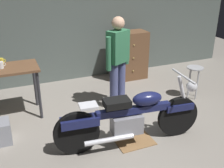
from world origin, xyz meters
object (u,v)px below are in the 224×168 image
object	(u,v)px
shop_stool	(194,74)
mug_yellow_tall	(2,61)
motorcycle	(131,117)
person_standing	(118,60)
wooden_dresser	(129,56)
mug_white_ceramic	(1,65)

from	to	relation	value
shop_stool	mug_yellow_tall	bearing A→B (deg)	166.53
motorcycle	mug_yellow_tall	size ratio (longest dim) A/B	20.15
person_standing	mug_yellow_tall	distance (m)	1.98
person_standing	mug_yellow_tall	bearing A→B (deg)	-43.13
shop_stool	wooden_dresser	size ratio (longest dim) A/B	0.58
wooden_dresser	mug_yellow_tall	xyz separation A→B (m)	(-2.71, -0.62, 0.40)
wooden_dresser	shop_stool	bearing A→B (deg)	-63.54
mug_yellow_tall	mug_white_ceramic	bearing A→B (deg)	-95.07
wooden_dresser	mug_yellow_tall	size ratio (longest dim) A/B	10.14
person_standing	shop_stool	xyz separation A→B (m)	(1.54, -0.22, -0.43)
person_standing	mug_white_ceramic	bearing A→B (deg)	-36.70
mug_white_ceramic	wooden_dresser	bearing A→B (deg)	17.15
mug_white_ceramic	mug_yellow_tall	distance (m)	0.22
shop_stool	mug_white_ceramic	xyz separation A→B (m)	(-3.45, 0.60, 0.46)
mug_white_ceramic	mug_yellow_tall	world-z (taller)	mug_white_ceramic
shop_stool	motorcycle	bearing A→B (deg)	-153.30
wooden_dresser	mug_white_ceramic	bearing A→B (deg)	-162.85
person_standing	motorcycle	bearing A→B (deg)	50.53
wooden_dresser	mug_yellow_tall	distance (m)	2.81
person_standing	mug_white_ceramic	size ratio (longest dim) A/B	13.26
motorcycle	shop_stool	distance (m)	2.05
motorcycle	mug_white_ceramic	xyz separation A→B (m)	(-1.62, 1.52, 0.51)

